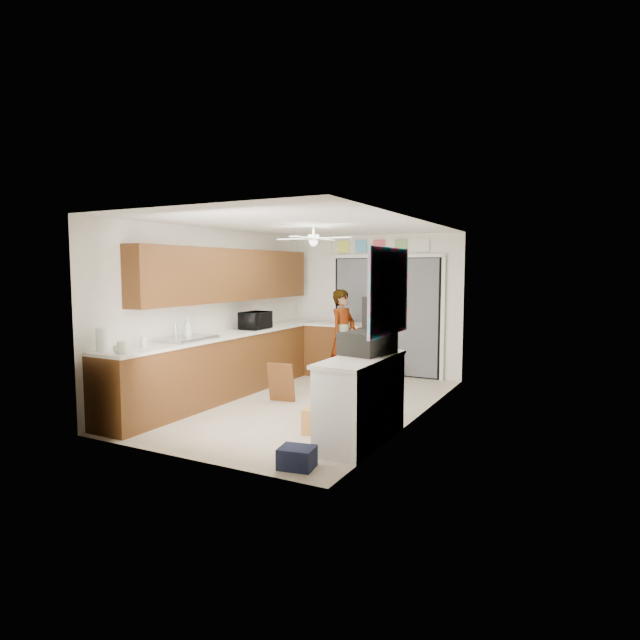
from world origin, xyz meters
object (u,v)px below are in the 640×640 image
at_px(microwave, 255,320).
at_px(cup, 119,350).
at_px(man, 343,336).
at_px(dog, 379,372).
at_px(suitcase, 368,343).
at_px(cardboard_box, 325,421).
at_px(paper_towel_roll, 102,340).
at_px(soap_bottle, 188,328).
at_px(navy_crate, 297,458).

xyz_separation_m(microwave, cup, (0.05, -2.78, -0.09)).
relative_size(man, dog, 2.85).
bearing_deg(suitcase, man, 131.40).
bearing_deg(suitcase, cardboard_box, -151.69).
bearing_deg(dog, man, -154.03).
distance_m(microwave, paper_towel_roll, 2.79).
bearing_deg(microwave, cup, 179.11).
bearing_deg(microwave, soap_bottle, 171.80).
relative_size(soap_bottle, paper_towel_roll, 1.03).
distance_m(microwave, suitcase, 2.96).
xyz_separation_m(microwave, navy_crate, (2.35, -2.73, -0.98)).
distance_m(soap_bottle, suitcase, 2.70).
distance_m(cup, navy_crate, 2.46).
bearing_deg(cardboard_box, cup, -150.70).
distance_m(suitcase, man, 2.94).
bearing_deg(cardboard_box, soap_bottle, 173.95).
relative_size(paper_towel_roll, suitcase, 0.48).
xyz_separation_m(cup, navy_crate, (2.29, 0.05, -0.89)).
distance_m(paper_towel_roll, suitcase, 3.05).
relative_size(microwave, man, 0.32).
bearing_deg(microwave, paper_towel_roll, 173.57).
distance_m(cup, man, 3.94).
bearing_deg(cup, man, 75.16).
xyz_separation_m(microwave, paper_towel_roll, (-0.22, -2.78, 0.00)).
bearing_deg(navy_crate, dog, 99.74).
bearing_deg(navy_crate, man, 108.92).
distance_m(cup, paper_towel_roll, 0.29).
distance_m(cardboard_box, dog, 2.73).
distance_m(paper_towel_roll, dog, 4.38).
relative_size(suitcase, dog, 1.08).
relative_size(cup, paper_towel_roll, 0.42).
bearing_deg(navy_crate, paper_towel_roll, -178.88).
bearing_deg(cardboard_box, dog, 98.21).
height_order(suitcase, navy_crate, suitcase).
xyz_separation_m(suitcase, dog, (-0.86, 2.56, -0.85)).
relative_size(soap_bottle, suitcase, 0.49).
bearing_deg(microwave, navy_crate, -141.35).
height_order(navy_crate, dog, dog).
bearing_deg(soap_bottle, cardboard_box, -6.05).
bearing_deg(man, navy_crate, -150.17).
distance_m(cup, dog, 4.25).
bearing_deg(dog, paper_towel_roll, -94.35).
relative_size(microwave, navy_crate, 1.52).
bearing_deg(suitcase, microwave, 160.35).
bearing_deg(navy_crate, suitcase, 80.62).
bearing_deg(microwave, dog, -59.96).
bearing_deg(cup, soap_bottle, 98.52).
xyz_separation_m(microwave, suitcase, (2.55, -1.50, -0.01)).
bearing_deg(paper_towel_roll, cardboard_box, 26.36).
xyz_separation_m(cup, cardboard_box, (2.03, 1.14, -0.84)).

